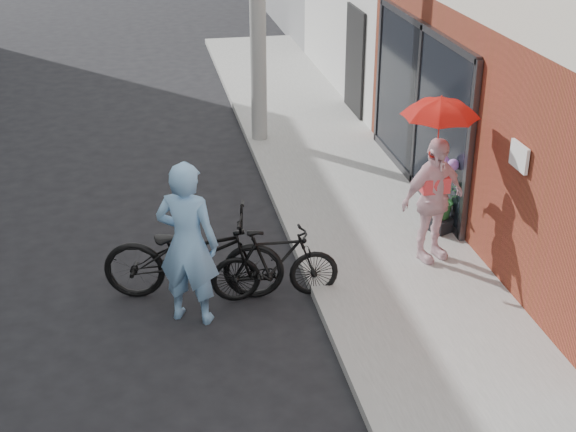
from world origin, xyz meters
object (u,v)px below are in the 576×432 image
object	(u,v)px
officer	(188,244)
bike_right	(275,264)
bike_left	(193,255)
planter	(441,223)
kimono_woman	(433,200)

from	to	relation	value
officer	bike_right	size ratio (longest dim) A/B	1.27
bike_left	planter	distance (m)	3.64
bike_left	bike_right	distance (m)	0.98
bike_right	planter	bearing A→B (deg)	-62.93
officer	planter	size ratio (longest dim) A/B	5.54
bike_right	planter	xyz separation A→B (m)	(2.55, 1.19, -0.25)
bike_right	kimono_woman	xyz separation A→B (m)	(2.10, 0.43, 0.47)
officer	bike_left	xyz separation A→B (m)	(0.08, 0.49, -0.41)
bike_right	planter	size ratio (longest dim) A/B	4.37
kimono_woman	bike_left	bearing A→B (deg)	163.15
kimono_woman	planter	xyz separation A→B (m)	(0.45, 0.75, -0.73)
planter	officer	bearing A→B (deg)	-157.99
officer	bike_right	bearing A→B (deg)	-141.08
bike_left	planter	bearing A→B (deg)	-63.34
officer	kimono_woman	world-z (taller)	officer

